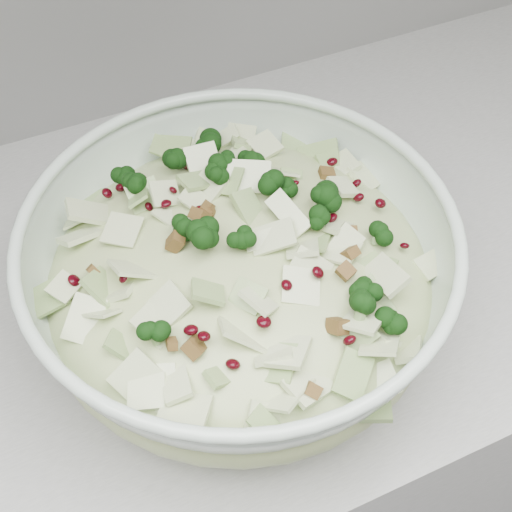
% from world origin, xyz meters
% --- Properties ---
extents(mixing_bowl, '(0.42, 0.42, 0.15)m').
position_xyz_m(mixing_bowl, '(0.43, 1.60, 0.98)').
color(mixing_bowl, silver).
rests_on(mixing_bowl, counter).
extents(salad, '(0.37, 0.37, 0.15)m').
position_xyz_m(salad, '(0.43, 1.60, 1.00)').
color(salad, '#C2CE8D').
rests_on(salad, mixing_bowl).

